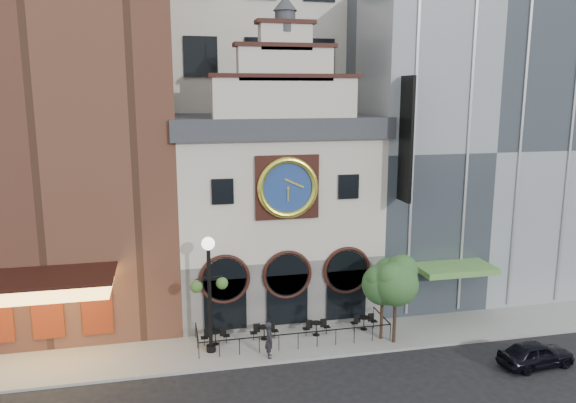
% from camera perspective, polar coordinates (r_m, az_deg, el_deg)
% --- Properties ---
extents(ground, '(120.00, 120.00, 0.00)m').
position_cam_1_polar(ground, '(30.33, 1.59, -15.95)').
color(ground, black).
rests_on(ground, ground).
extents(sidewalk, '(44.00, 5.00, 0.15)m').
position_cam_1_polar(sidewalk, '(32.47, 0.48, -13.87)').
color(sidewalk, gray).
rests_on(sidewalk, ground).
extents(clock_building, '(12.60, 8.78, 18.65)m').
position_cam_1_polar(clock_building, '(35.34, -1.47, -0.46)').
color(clock_building, '#605E5B').
rests_on(clock_building, ground).
extents(theater_building, '(14.00, 15.60, 25.00)m').
position_cam_1_polar(theater_building, '(36.65, -22.81, 8.42)').
color(theater_building, brown).
rests_on(theater_building, ground).
extents(retail_building, '(14.00, 14.40, 20.00)m').
position_cam_1_polar(retail_building, '(41.30, 15.95, 5.66)').
color(retail_building, gray).
rests_on(retail_building, ground).
extents(office_tower, '(20.00, 16.00, 40.00)m').
position_cam_1_polar(office_tower, '(47.01, -4.61, 18.72)').
color(office_tower, beige).
rests_on(office_tower, ground).
extents(cafe_railing, '(10.60, 2.60, 0.90)m').
position_cam_1_polar(cafe_railing, '(32.25, 0.48, -13.03)').
color(cafe_railing, black).
rests_on(cafe_railing, sidewalk).
extents(bistro_0, '(1.58, 0.68, 0.90)m').
position_cam_1_polar(bistro_0, '(31.84, -7.39, -13.44)').
color(bistro_0, black).
rests_on(bistro_0, sidewalk).
extents(bistro_1, '(1.58, 0.68, 0.90)m').
position_cam_1_polar(bistro_1, '(32.20, -2.44, -13.06)').
color(bistro_1, black).
rests_on(bistro_1, sidewalk).
extents(bistro_2, '(1.58, 0.68, 0.90)m').
position_cam_1_polar(bistro_2, '(32.71, 2.89, -12.66)').
color(bistro_2, black).
rests_on(bistro_2, sidewalk).
extents(bistro_3, '(1.58, 0.68, 0.90)m').
position_cam_1_polar(bistro_3, '(33.68, 7.72, -12.02)').
color(bistro_3, black).
rests_on(bistro_3, sidewalk).
extents(car_right, '(4.07, 1.93, 1.34)m').
position_cam_1_polar(car_right, '(32.17, 23.87, -13.97)').
color(car_right, black).
rests_on(car_right, ground).
extents(pedestrian, '(0.54, 0.76, 1.95)m').
position_cam_1_polar(pedestrian, '(30.04, -1.91, -13.85)').
color(pedestrian, black).
rests_on(pedestrian, sidewalk).
extents(lamppost, '(2.00, 0.89, 6.31)m').
position_cam_1_polar(lamppost, '(29.80, -8.01, -8.08)').
color(lamppost, black).
rests_on(lamppost, sidewalk).
extents(tree_left, '(2.40, 2.31, 4.61)m').
position_cam_1_polar(tree_left, '(31.66, 9.65, -7.96)').
color(tree_left, '#382619').
rests_on(tree_left, sidewalk).
extents(tree_right, '(2.55, 2.45, 4.91)m').
position_cam_1_polar(tree_right, '(31.29, 10.97, -7.82)').
color(tree_right, '#382619').
rests_on(tree_right, sidewalk).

